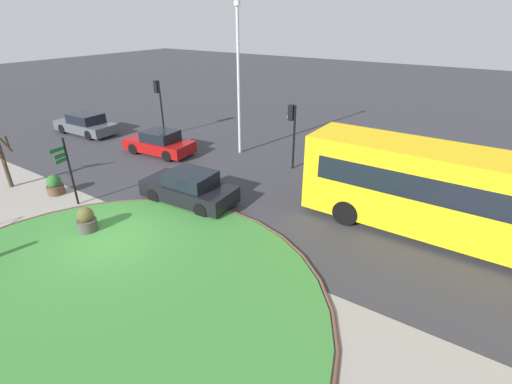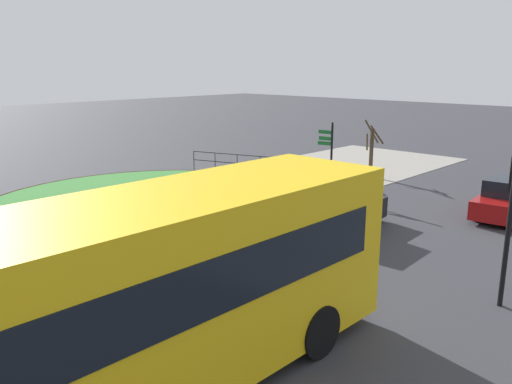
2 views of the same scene
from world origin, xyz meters
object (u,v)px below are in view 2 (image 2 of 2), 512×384
(bus_yellow, at_px, (120,307))
(street_tree_bare, at_px, (371,149))
(planter_near_signpost, at_px, (272,189))
(bollard_foreground, at_px, (240,175))
(planter_kerbside, at_px, (355,179))
(signpost_directional, at_px, (330,153))
(car_far_lane, at_px, (332,211))
(car_near_lane, at_px, (512,199))

(bus_yellow, relative_size, street_tree_bare, 3.74)
(street_tree_bare, bearing_deg, planter_near_signpost, -3.58)
(bollard_foreground, bearing_deg, street_tree_bare, 148.99)
(planter_kerbside, distance_m, street_tree_bare, 2.74)
(bus_yellow, bearing_deg, planter_kerbside, 21.42)
(signpost_directional, bearing_deg, planter_kerbside, 175.45)
(car_far_lane, distance_m, planter_kerbside, 6.29)
(planter_kerbside, bearing_deg, planter_near_signpost, -15.59)
(car_far_lane, distance_m, street_tree_bare, 8.87)
(car_near_lane, relative_size, car_far_lane, 0.99)
(bus_yellow, bearing_deg, planter_near_signpost, 32.64)
(street_tree_bare, bearing_deg, signpost_directional, 8.10)
(signpost_directional, xyz_separation_m, car_far_lane, (3.88, 2.94, -1.08))
(bollard_foreground, distance_m, car_near_lane, 10.93)
(planter_near_signpost, bearing_deg, car_far_lane, 69.25)
(planter_near_signpost, relative_size, street_tree_bare, 0.37)
(planter_kerbside, xyz_separation_m, street_tree_bare, (-2.47, -0.74, 0.94))
(planter_kerbside, height_order, street_tree_bare, street_tree_bare)
(bollard_foreground, height_order, planter_near_signpost, planter_near_signpost)
(car_near_lane, relative_size, planter_near_signpost, 4.10)
(bus_yellow, relative_size, planter_kerbside, 11.15)
(car_near_lane, distance_m, planter_near_signpost, 8.67)
(bollard_foreground, relative_size, planter_kerbside, 0.97)
(bollard_foreground, xyz_separation_m, street_tree_bare, (-5.51, 3.31, 0.89))
(signpost_directional, xyz_separation_m, bollard_foreground, (1.28, -3.91, -1.28))
(bollard_foreground, bearing_deg, planter_near_signpost, 69.21)
(signpost_directional, height_order, bollard_foreground, signpost_directional)
(signpost_directional, distance_m, planter_kerbside, 2.20)
(bollard_foreground, distance_m, bus_yellow, 15.79)
(bus_yellow, relative_size, planter_near_signpost, 10.07)
(car_far_lane, bearing_deg, signpost_directional, 33.97)
(car_near_lane, bearing_deg, signpost_directional, 100.30)
(signpost_directional, relative_size, planter_kerbside, 3.22)
(signpost_directional, distance_m, street_tree_bare, 4.28)
(bollard_foreground, bearing_deg, bus_yellow, 39.02)
(car_far_lane, height_order, planter_near_signpost, car_far_lane)
(planter_near_signpost, bearing_deg, street_tree_bare, 176.42)
(signpost_directional, bearing_deg, car_near_lane, 105.55)
(bus_yellow, bearing_deg, car_near_lane, -1.68)
(car_far_lane, bearing_deg, car_near_lane, -35.58)
(car_far_lane, distance_m, planter_near_signpost, 4.23)
(bollard_foreground, relative_size, car_near_lane, 0.21)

